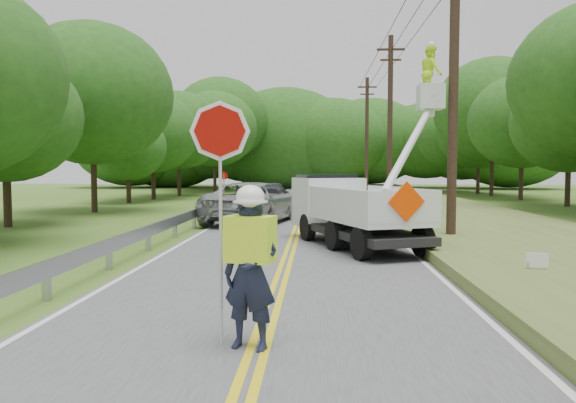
{
  "coord_description": "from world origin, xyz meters",
  "views": [
    {
      "loc": [
        0.77,
        -8.59,
        2.41
      ],
      "look_at": [
        0.0,
        6.0,
        1.5
      ],
      "focal_mm": 34.45,
      "sensor_mm": 36.0,
      "label": 1
    }
  ],
  "objects": [
    {
      "name": "suv_silver",
      "position": [
        -1.99,
        15.09,
        0.9
      ],
      "size": [
        4.15,
        6.79,
        1.76
      ],
      "primitive_type": "imported",
      "rotation": [
        0.0,
        0.0,
        2.93
      ],
      "color": "#B1B1B8",
      "rests_on": "road"
    },
    {
      "name": "stop_sign_permanent",
      "position": [
        -4.36,
        21.6,
        1.41
      ],
      "size": [
        0.46,
        0.12,
        2.17
      ],
      "color": "#9B9EA3",
      "rests_on": "ground"
    },
    {
      "name": "suv_darkgrey",
      "position": [
        -2.19,
        27.64,
        0.71
      ],
      "size": [
        2.16,
        4.83,
        1.38
      ],
      "primitive_type": "imported",
      "rotation": [
        0.0,
        0.0,
        3.09
      ],
      "color": "#373B3F",
      "rests_on": "road"
    },
    {
      "name": "utility_poles",
      "position": [
        5.0,
        17.02,
        5.27
      ],
      "size": [
        1.6,
        43.3,
        10.0
      ],
      "color": "black",
      "rests_on": "ground"
    },
    {
      "name": "treeline_horizon",
      "position": [
        -1.07,
        56.23,
        5.5
      ],
      "size": [
        57.36,
        14.94,
        12.39
      ],
      "color": "#224E18",
      "rests_on": "ground"
    },
    {
      "name": "guardrail",
      "position": [
        -4.02,
        14.91,
        0.55
      ],
      "size": [
        0.18,
        48.0,
        0.77
      ],
      "color": "#9B9EA3",
      "rests_on": "ground"
    },
    {
      "name": "treeline_left",
      "position": [
        -10.32,
        31.3,
        6.0
      ],
      "size": [
        10.88,
        55.82,
        11.93
      ],
      "color": "#332319",
      "rests_on": "ground"
    },
    {
      "name": "road",
      "position": [
        0.0,
        14.0,
        0.01
      ],
      "size": [
        7.2,
        96.0,
        0.03
      ],
      "color": "#48484A",
      "rests_on": "ground"
    },
    {
      "name": "flagger",
      "position": [
        -0.11,
        -1.47,
        1.18
      ],
      "size": [
        1.23,
        0.66,
        3.27
      ],
      "color": "#191E33",
      "rests_on": "road"
    },
    {
      "name": "tall_grass_verge",
      "position": [
        7.1,
        14.0,
        0.15
      ],
      "size": [
        7.0,
        96.0,
        0.3
      ],
      "primitive_type": "cube",
      "color": "#4C6026",
      "rests_on": "ground"
    },
    {
      "name": "ground",
      "position": [
        0.0,
        0.0,
        0.0
      ],
      "size": [
        140.0,
        140.0,
        0.0
      ],
      "primitive_type": "plane",
      "color": "#435C1B",
      "rests_on": "ground"
    },
    {
      "name": "treeline_right",
      "position": [
        15.43,
        24.75,
        6.24
      ],
      "size": [
        11.66,
        53.01,
        11.46
      ],
      "color": "#332319",
      "rests_on": "ground"
    },
    {
      "name": "yard_sign",
      "position": [
        5.32,
        2.99,
        0.46
      ],
      "size": [
        0.44,
        0.12,
        0.64
      ],
      "color": "white",
      "rests_on": "ground"
    },
    {
      "name": "bucket_truck",
      "position": [
        1.87,
        8.85,
        1.44
      ],
      "size": [
        4.79,
        6.46,
        6.16
      ],
      "color": "black",
      "rests_on": "road"
    }
  ]
}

